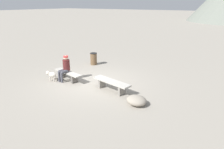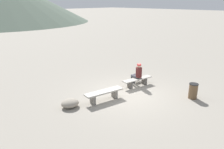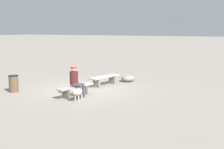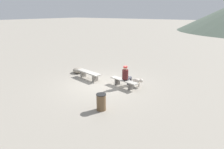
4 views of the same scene
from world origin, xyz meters
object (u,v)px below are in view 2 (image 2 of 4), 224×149
Objects in this scene: bench_left at (104,94)px; boulder at (70,103)px; seated_person at (138,73)px; bench_right at (137,81)px; dog at (137,75)px; trash_bin at (193,91)px.

bench_left reaches higher than boulder.
bench_right is at bearing -136.43° from seated_person.
seated_person is at bearing -145.76° from dog.
dog is (3.16, 0.58, -0.01)m from bench_left.
boulder is at bearing 144.06° from trash_bin.
dog is 0.93× the size of trash_bin.
boulder is at bearing -176.48° from bench_right.
bench_right is 2.70× the size of dog.
trash_bin is at bearing -67.28° from bench_right.
bench_left is 3.21m from dog.
seated_person reaches higher than boulder.
trash_bin reaches higher than bench_left.
trash_bin is at bearing -31.03° from bench_left.
bench_left is 2.67m from seated_person.
trash_bin reaches higher than boulder.
bench_left is 2.48× the size of boulder.
seated_person is at bearing 50.46° from bench_right.
boulder is (-4.15, 0.44, -0.54)m from seated_person.
bench_left is at bearing -173.38° from seated_person.
bench_right is 2.37× the size of boulder.
trash_bin is (0.53, -2.96, -0.35)m from seated_person.
dog reaches higher than boulder.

